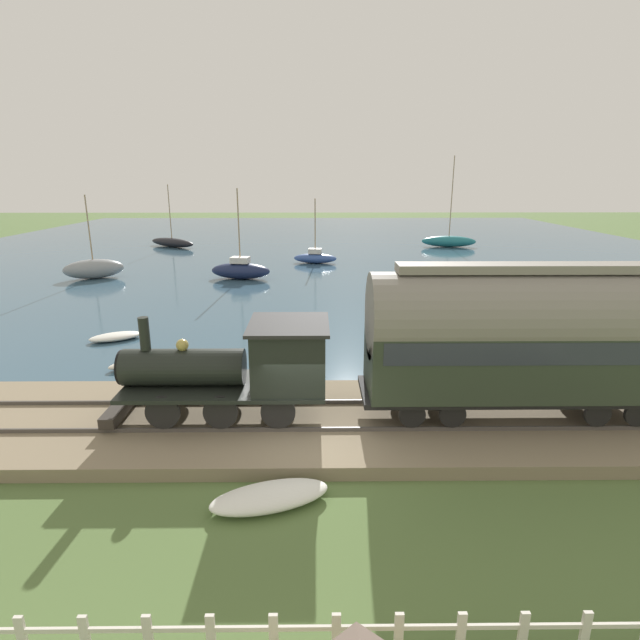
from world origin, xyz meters
TOP-DOWN VIEW (x-y plane):
  - ground_plane at (0.00, 0.00)m, footprint 200.00×200.00m
  - harbor_water at (44.58, 0.00)m, footprint 80.00×80.00m
  - rail_embankment at (1.47, 0.00)m, footprint 5.61×56.00m
  - steam_locomotive at (1.47, 1.85)m, footprint 2.43×6.49m
  - passenger_coach at (1.47, -6.13)m, footprint 2.54×9.19m
  - sailboat_navy at (24.87, 5.44)m, footprint 2.25×4.67m
  - sailboat_blue at (32.04, -0.18)m, footprint 1.91×3.99m
  - sailboat_teal at (42.81, -14.91)m, footprint 2.37×6.02m
  - sailboat_black at (43.05, 15.59)m, footprint 4.72×6.13m
  - sailboat_gray at (25.15, 16.55)m, footprint 3.43×4.57m
  - rowboat_mid_harbor at (10.14, 9.22)m, footprint 2.01×2.56m
  - rowboat_near_shore at (6.82, 7.06)m, footprint 2.10×2.25m
  - beached_dinghy at (-2.25, 0.89)m, footprint 1.88×3.00m

SIDE VIEW (x-z plane):
  - ground_plane at x=0.00m, z-range 0.00..0.00m
  - harbor_water at x=44.58m, z-range 0.00..0.01m
  - rowboat_near_shore at x=6.82m, z-range 0.01..0.33m
  - rowboat_mid_harbor at x=10.14m, z-range 0.01..0.34m
  - rail_embankment at x=1.47m, z-range -0.06..0.44m
  - beached_dinghy at x=-2.25m, z-range 0.00..0.44m
  - sailboat_black at x=43.05m, z-range -2.82..3.86m
  - sailboat_blue at x=32.04m, z-range -2.30..3.33m
  - sailboat_teal at x=42.81m, z-range -4.16..5.46m
  - sailboat_navy at x=24.87m, z-range -2.64..4.00m
  - sailboat_gray at x=25.15m, z-range -2.34..3.84m
  - steam_locomotive at x=1.47m, z-range 0.60..3.61m
  - passenger_coach at x=1.47m, z-range 0.69..5.23m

